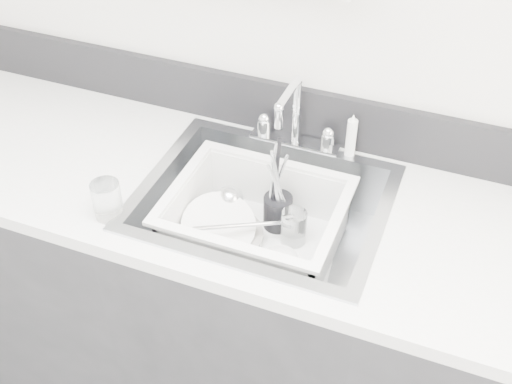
% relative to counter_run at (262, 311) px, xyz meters
% --- Properties ---
extents(counter_run, '(3.20, 0.62, 0.92)m').
position_rel_counter_run_xyz_m(counter_run, '(0.00, 0.00, 0.00)').
color(counter_run, '#252528').
rests_on(counter_run, ground).
extents(backsplash, '(3.20, 0.02, 0.16)m').
position_rel_counter_run_xyz_m(backsplash, '(0.00, 0.30, 0.54)').
color(backsplash, black).
rests_on(backsplash, counter_run).
extents(sink, '(0.64, 0.52, 0.20)m').
position_rel_counter_run_xyz_m(sink, '(0.00, 0.00, 0.37)').
color(sink, silver).
rests_on(sink, counter_run).
extents(faucet, '(0.26, 0.18, 0.23)m').
position_rel_counter_run_xyz_m(faucet, '(0.00, 0.25, 0.52)').
color(faucet, silver).
rests_on(faucet, counter_run).
extents(side_sprayer, '(0.03, 0.03, 0.14)m').
position_rel_counter_run_xyz_m(side_sprayer, '(0.16, 0.25, 0.53)').
color(side_sprayer, white).
rests_on(side_sprayer, counter_run).
extents(wash_tub, '(0.50, 0.42, 0.18)m').
position_rel_counter_run_xyz_m(wash_tub, '(-0.01, -0.02, 0.38)').
color(wash_tub, white).
rests_on(wash_tub, sink).
extents(plate_stack, '(0.25, 0.24, 0.10)m').
position_rel_counter_run_xyz_m(plate_stack, '(-0.10, -0.04, 0.33)').
color(plate_stack, white).
rests_on(plate_stack, wash_tub).
extents(utensil_cup, '(0.08, 0.08, 0.27)m').
position_rel_counter_run_xyz_m(utensil_cup, '(0.02, 0.07, 0.37)').
color(utensil_cup, black).
rests_on(utensil_cup, wash_tub).
extents(ladle, '(0.28, 0.30, 0.09)m').
position_rel_counter_run_xyz_m(ladle, '(-0.07, -0.00, 0.35)').
color(ladle, silver).
rests_on(ladle, wash_tub).
extents(tumbler_in_tub, '(0.08, 0.08, 0.10)m').
position_rel_counter_run_xyz_m(tumbler_in_tub, '(0.08, 0.03, 0.36)').
color(tumbler_in_tub, white).
rests_on(tumbler_in_tub, wash_tub).
extents(tumbler_counter, '(0.08, 0.08, 0.10)m').
position_rel_counter_run_xyz_m(tumbler_counter, '(-0.33, -0.20, 0.51)').
color(tumbler_counter, white).
rests_on(tumbler_counter, counter_run).
extents(bowl_small, '(0.12, 0.12, 0.03)m').
position_rel_counter_run_xyz_m(bowl_small, '(0.08, -0.07, 0.32)').
color(bowl_small, white).
rests_on(bowl_small, wash_tub).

